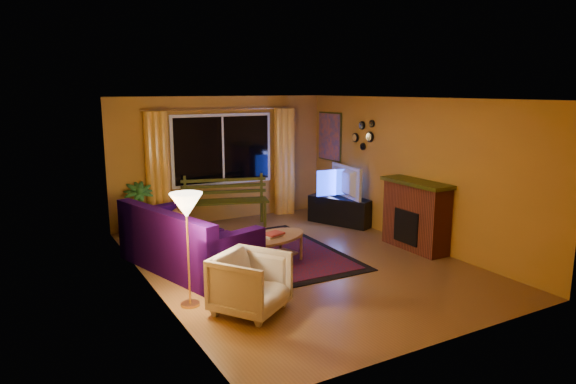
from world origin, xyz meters
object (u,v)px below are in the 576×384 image
sofa (188,238)px  armchair (250,280)px  floor_lamp (188,251)px  bench (225,214)px  coffee_table (272,250)px  tv_console (341,211)px

sofa → armchair: size_ratio=2.94×
sofa → floor_lamp: floor_lamp is taller
bench → coffee_table: 2.41m
bench → sofa: bearing=-108.7°
armchair → tv_console: 4.38m
bench → floor_lamp: floor_lamp is taller
armchair → coffee_table: 1.72m
sofa → armchair: (0.15, -1.85, -0.08)m
bench → sofa: size_ratio=0.71×
armchair → coffee_table: bearing=19.9°
armchair → coffee_table: (1.01, 1.38, -0.17)m
bench → armchair: armchair is taller
bench → floor_lamp: size_ratio=1.18×
armchair → tv_console: armchair is taller
sofa → coffee_table: 1.28m
floor_lamp → bench: bearing=60.7°
coffee_table → tv_console: (2.31, 1.47, 0.04)m
bench → coffee_table: size_ratio=1.35×
sofa → bench: bearing=38.6°
armchair → sofa: bearing=60.8°
sofa → tv_console: size_ratio=1.82×
sofa → tv_console: sofa is taller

